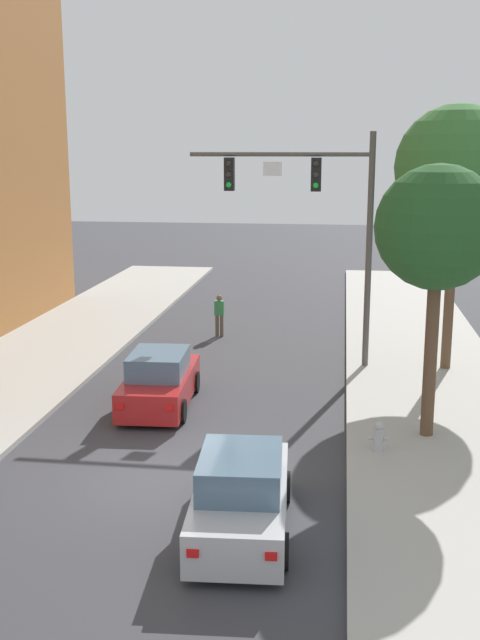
{
  "coord_description": "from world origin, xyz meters",
  "views": [
    {
      "loc": [
        3.77,
        -15.1,
        7.07
      ],
      "look_at": [
        0.72,
        7.46,
        2.0
      ],
      "focal_mm": 42.86,
      "sensor_mm": 36.0,
      "label": 1
    }
  ],
  "objects_px": {
    "traffic_signal_mast": "(319,207)",
    "pedestrian_crossing_road": "(219,313)",
    "street_tree_nearest": "(438,229)",
    "street_tree_second": "(457,168)",
    "car_lead_red": "(160,381)",
    "car_following_silver": "(241,496)",
    "fire_hydrant": "(378,436)"
  },
  "relations": [
    {
      "from": "car_following_silver",
      "to": "street_tree_nearest",
      "type": "distance_m",
      "value": 7.99
    },
    {
      "from": "street_tree_second",
      "to": "pedestrian_crossing_road",
      "type": "bearing_deg",
      "value": 154.65
    },
    {
      "from": "street_tree_nearest",
      "to": "traffic_signal_mast",
      "type": "bearing_deg",
      "value": 115.98
    },
    {
      "from": "traffic_signal_mast",
      "to": "pedestrian_crossing_road",
      "type": "bearing_deg",
      "value": 134.81
    },
    {
      "from": "traffic_signal_mast",
      "to": "street_tree_nearest",
      "type": "distance_m",
      "value": 6.83
    },
    {
      "from": "traffic_signal_mast",
      "to": "street_tree_nearest",
      "type": "relative_size",
      "value": 1.13
    },
    {
      "from": "car_lead_red",
      "to": "street_tree_nearest",
      "type": "distance_m",
      "value": 8.66
    },
    {
      "from": "traffic_signal_mast",
      "to": "street_tree_second",
      "type": "distance_m",
      "value": 4.39
    },
    {
      "from": "car_lead_red",
      "to": "street_tree_second",
      "type": "height_order",
      "value": "street_tree_second"
    },
    {
      "from": "traffic_signal_mast",
      "to": "car_following_silver",
      "type": "distance_m",
      "value": 12.32
    },
    {
      "from": "car_lead_red",
      "to": "car_following_silver",
      "type": "distance_m",
      "value": 7.61
    },
    {
      "from": "traffic_signal_mast",
      "to": "car_lead_red",
      "type": "relative_size",
      "value": 1.74
    },
    {
      "from": "traffic_signal_mast",
      "to": "car_following_silver",
      "type": "bearing_deg",
      "value": -94.86
    },
    {
      "from": "fire_hydrant",
      "to": "traffic_signal_mast",
      "type": "bearing_deg",
      "value": 103.37
    },
    {
      "from": "traffic_signal_mast",
      "to": "street_tree_nearest",
      "type": "bearing_deg",
      "value": -64.02
    },
    {
      "from": "street_tree_nearest",
      "to": "street_tree_second",
      "type": "xyz_separation_m",
      "value": [
        1.22,
        6.2,
        1.27
      ]
    },
    {
      "from": "traffic_signal_mast",
      "to": "fire_hydrant",
      "type": "xyz_separation_m",
      "value": [
        1.75,
        -7.36,
        -4.8
      ]
    },
    {
      "from": "pedestrian_crossing_road",
      "to": "traffic_signal_mast",
      "type": "bearing_deg",
      "value": -45.19
    },
    {
      "from": "car_following_silver",
      "to": "pedestrian_crossing_road",
      "type": "xyz_separation_m",
      "value": [
        -2.89,
        15.28,
        0.19
      ]
    },
    {
      "from": "traffic_signal_mast",
      "to": "street_tree_nearest",
      "type": "xyz_separation_m",
      "value": [
        2.99,
        -6.14,
        -0.05
      ]
    },
    {
      "from": "fire_hydrant",
      "to": "street_tree_second",
      "type": "distance_m",
      "value": 9.87
    },
    {
      "from": "car_following_silver",
      "to": "street_tree_nearest",
      "type": "height_order",
      "value": "street_tree_nearest"
    },
    {
      "from": "traffic_signal_mast",
      "to": "car_following_silver",
      "type": "relative_size",
      "value": 1.73
    },
    {
      "from": "traffic_signal_mast",
      "to": "street_tree_second",
      "type": "height_order",
      "value": "street_tree_second"
    },
    {
      "from": "car_lead_red",
      "to": "street_tree_second",
      "type": "relative_size",
      "value": 0.52
    },
    {
      "from": "street_tree_nearest",
      "to": "fire_hydrant",
      "type": "bearing_deg",
      "value": -135.48
    },
    {
      "from": "traffic_signal_mast",
      "to": "pedestrian_crossing_road",
      "type": "relative_size",
      "value": 4.57
    },
    {
      "from": "pedestrian_crossing_road",
      "to": "street_tree_second",
      "type": "height_order",
      "value": "street_tree_second"
    },
    {
      "from": "car_lead_red",
      "to": "pedestrian_crossing_road",
      "type": "relative_size",
      "value": 2.63
    },
    {
      "from": "fire_hydrant",
      "to": "street_tree_nearest",
      "type": "bearing_deg",
      "value": 44.52
    },
    {
      "from": "traffic_signal_mast",
      "to": "street_tree_second",
      "type": "bearing_deg",
      "value": 0.83
    },
    {
      "from": "car_following_silver",
      "to": "street_tree_second",
      "type": "height_order",
      "value": "street_tree_second"
    }
  ]
}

